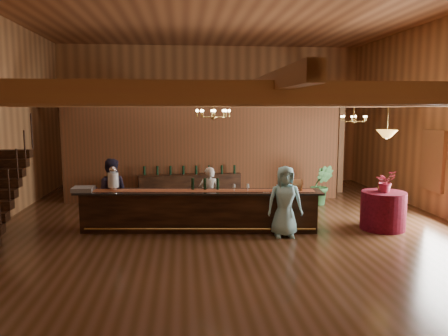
{
  "coord_description": "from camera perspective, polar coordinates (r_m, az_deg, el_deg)",
  "views": [
    {
      "loc": [
        -1.17,
        -10.74,
        3.0
      ],
      "look_at": [
        -0.11,
        0.44,
        1.49
      ],
      "focal_mm": 35.0,
      "sensor_mm": 36.0,
      "label": 1
    }
  ],
  "objects": [
    {
      "name": "floor",
      "position": [
        11.21,
        0.79,
        -7.84
      ],
      "size": [
        14.0,
        14.0,
        0.0
      ],
      "primitive_type": "plane",
      "color": "#402712",
      "rests_on": "ground"
    },
    {
      "name": "ceiling",
      "position": [
        11.09,
        0.85,
        20.71
      ],
      "size": [
        14.0,
        14.0,
        0.0
      ],
      "primitive_type": "plane",
      "rotation": [
        3.14,
        0.0,
        0.0
      ],
      "color": "#9C6037",
      "rests_on": "wall_back"
    },
    {
      "name": "wall_back",
      "position": [
        17.78,
        -1.65,
        6.87
      ],
      "size": [
        12.0,
        0.1,
        5.5
      ],
      "primitive_type": "cube",
      "color": "#AE7945",
      "rests_on": "floor"
    },
    {
      "name": "wall_front",
      "position": [
        3.93,
        11.99,
        3.86
      ],
      "size": [
        12.0,
        0.1,
        5.5
      ],
      "primitive_type": "cube",
      "color": "#AE7945",
      "rests_on": "floor"
    },
    {
      "name": "beam_grid",
      "position": [
        11.31,
        0.54,
        8.9
      ],
      "size": [
        11.9,
        13.9,
        0.39
      ],
      "color": "brown",
      "rests_on": "wall_left"
    },
    {
      "name": "support_posts",
      "position": [
        10.4,
        1.11,
        -0.06
      ],
      "size": [
        9.2,
        10.2,
        3.2
      ],
      "color": "brown",
      "rests_on": "floor"
    },
    {
      "name": "partition_wall",
      "position": [
        14.33,
        -2.7,
        1.86
      ],
      "size": [
        9.0,
        0.18,
        3.1
      ],
      "primitive_type": "cube",
      "color": "brown",
      "rests_on": "floor"
    },
    {
      "name": "window_right_back",
      "position": [
        13.81,
        25.68,
        0.89
      ],
      "size": [
        0.12,
        1.05,
        1.75
      ],
      "primitive_type": "cube",
      "color": "white",
      "rests_on": "wall_right"
    },
    {
      "name": "backroom_boxes",
      "position": [
        16.45,
        -2.29,
        -0.97
      ],
      "size": [
        4.1,
        0.6,
        1.1
      ],
      "color": "#3F2313",
      "rests_on": "floor"
    },
    {
      "name": "tasting_bar",
      "position": [
        10.88,
        -3.27,
        -5.55
      ],
      "size": [
        6.09,
        1.35,
        1.02
      ],
      "rotation": [
        0.0,
        0.0,
        -0.1
      ],
      "color": "#3F2313",
      "rests_on": "floor"
    },
    {
      "name": "beverage_dispenser",
      "position": [
        11.11,
        -14.28,
        -1.39
      ],
      "size": [
        0.26,
        0.26,
        0.6
      ],
      "color": "silver",
      "rests_on": "tasting_bar"
    },
    {
      "name": "glass_rack_tray",
      "position": [
        11.26,
        -17.92,
        -2.63
      ],
      "size": [
        0.5,
        0.5,
        0.1
      ],
      "primitive_type": "cube",
      "color": "gray",
      "rests_on": "tasting_bar"
    },
    {
      "name": "raffle_drum",
      "position": [
        10.82,
        9.31,
        -2.09
      ],
      "size": [
        0.34,
        0.24,
        0.3
      ],
      "color": "#A65D31",
      "rests_on": "tasting_bar"
    },
    {
      "name": "bar_bottle_0",
      "position": [
        10.88,
        -4.11,
        -2.09
      ],
      "size": [
        0.07,
        0.07,
        0.3
      ],
      "primitive_type": "cylinder",
      "color": "black",
      "rests_on": "tasting_bar"
    },
    {
      "name": "bar_bottle_1",
      "position": [
        10.86,
        -2.5,
        -2.09
      ],
      "size": [
        0.07,
        0.07,
        0.3
      ],
      "primitive_type": "cylinder",
      "color": "black",
      "rests_on": "tasting_bar"
    },
    {
      "name": "bar_bottle_2",
      "position": [
        10.85,
        -0.84,
        -2.1
      ],
      "size": [
        0.07,
        0.07,
        0.3
      ],
      "primitive_type": "cylinder",
      "color": "black",
      "rests_on": "tasting_bar"
    },
    {
      "name": "backbar_shelf",
      "position": [
        14.15,
        -4.46,
        -2.67
      ],
      "size": [
        3.33,
        1.07,
        0.93
      ],
      "primitive_type": "cube",
      "rotation": [
        0.0,
        0.0,
        0.17
      ],
      "color": "#3F2313",
      "rests_on": "floor"
    },
    {
      "name": "round_table",
      "position": [
        11.71,
        20.07,
        -5.24
      ],
      "size": [
        1.1,
        1.1,
        0.95
      ],
      "primitive_type": "cylinder",
      "color": "maroon",
      "rests_on": "floor"
    },
    {
      "name": "chandelier_left",
      "position": [
        10.41,
        -1.42,
        7.18
      ],
      "size": [
        0.8,
        0.8,
        0.44
      ],
      "color": "tan",
      "rests_on": "beam_grid"
    },
    {
      "name": "chandelier_right",
      "position": [
        13.74,
        16.59,
        6.24
      ],
      "size": [
        0.8,
        0.8,
        0.63
      ],
      "color": "tan",
      "rests_on": "beam_grid"
    },
    {
      "name": "pendant_lamp",
      "position": [
        11.45,
        20.51,
        4.2
      ],
      "size": [
        0.52,
        0.52,
        0.9
      ],
      "color": "tan",
      "rests_on": "beam_grid"
    },
    {
      "name": "bartender",
      "position": [
        11.46,
        -1.92,
        -3.6
      ],
      "size": [
        0.6,
        0.44,
        1.52
      ],
      "primitive_type": "imported",
      "rotation": [
        0.0,
        0.0,
        3.0
      ],
      "color": "silver",
      "rests_on": "floor"
    },
    {
      "name": "staff_second",
      "position": [
        11.63,
        -14.55,
        -3.09
      ],
      "size": [
        0.87,
        0.68,
        1.75
      ],
      "primitive_type": "imported",
      "rotation": [
        0.0,
        0.0,
        3.12
      ],
      "color": "#201E33",
      "rests_on": "floor"
    },
    {
      "name": "guest",
      "position": [
        10.4,
        7.95,
        -4.36
      ],
      "size": [
        0.85,
        0.58,
        1.69
      ],
      "primitive_type": "imported",
      "rotation": [
        0.0,
        0.0,
        -0.05
      ],
      "color": "#95DCE5",
      "rests_on": "floor"
    },
    {
      "name": "floor_plant",
      "position": [
        14.09,
        12.61,
        -2.16
      ],
      "size": [
        0.84,
        0.75,
        1.27
      ],
      "primitive_type": "imported",
      "rotation": [
        0.0,
        0.0,
        -0.31
      ],
      "color": "#326834",
      "rests_on": "floor"
    },
    {
      "name": "table_flowers",
      "position": [
        11.54,
        20.33,
        -1.65
      ],
      "size": [
        0.57,
        0.53,
        0.54
      ],
      "primitive_type": "imported",
      "rotation": [
        0.0,
        0.0,
        0.25
      ],
      "color": "#A42841",
      "rests_on": "round_table"
    },
    {
      "name": "table_vase",
      "position": [
        11.71,
        19.81,
        -2.16
      ],
      "size": [
        0.17,
        0.17,
        0.27
      ],
      "primitive_type": "imported",
      "rotation": [
        0.0,
        0.0,
        -0.26
      ],
      "color": "tan",
      "rests_on": "round_table"
    }
  ]
}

